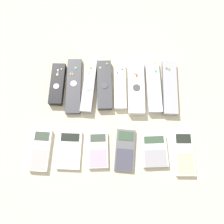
{
  "coord_description": "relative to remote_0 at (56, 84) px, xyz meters",
  "views": [
    {
      "loc": [
        0.0,
        -0.19,
        0.77
      ],
      "look_at": [
        0.0,
        0.03,
        0.01
      ],
      "focal_mm": 35.0,
      "sensor_mm": 36.0,
      "label": 1
    }
  ],
  "objects": [
    {
      "name": "ground_plane",
      "position": [
        0.21,
        -0.14,
        -0.01
      ],
      "size": [
        3.0,
        3.0,
        0.0
      ],
      "primitive_type": "plane",
      "color": "#B2A88E"
    },
    {
      "name": "calculator_5",
      "position": [
        0.46,
        -0.25,
        -0.01
      ],
      "size": [
        0.07,
        0.15,
        0.02
      ],
      "rotation": [
        0.0,
        0.0,
        0.01
      ],
      "color": "silver",
      "rests_on": "ground_plane"
    },
    {
      "name": "remote_5",
      "position": [
        0.3,
        -0.01,
        0.0
      ],
      "size": [
        0.06,
        0.21,
        0.03
      ],
      "rotation": [
        0.0,
        0.0,
        -0.0
      ],
      "color": "white",
      "rests_on": "ground_plane"
    },
    {
      "name": "calculator_1",
      "position": [
        0.06,
        -0.25,
        -0.01
      ],
      "size": [
        0.08,
        0.13,
        0.01
      ],
      "rotation": [
        0.0,
        0.0,
        -0.02
      ],
      "color": "silver",
      "rests_on": "ground_plane"
    },
    {
      "name": "calculator_4",
      "position": [
        0.36,
        -0.24,
        -0.0
      ],
      "size": [
        0.09,
        0.12,
        0.02
      ],
      "rotation": [
        0.0,
        0.0,
        0.06
      ],
      "color": "#B2B2B7",
      "rests_on": "ground_plane"
    },
    {
      "name": "calculator_2",
      "position": [
        0.16,
        -0.24,
        -0.01
      ],
      "size": [
        0.07,
        0.13,
        0.02
      ],
      "rotation": [
        0.0,
        0.0,
        0.05
      ],
      "color": "silver",
      "rests_on": "ground_plane"
    },
    {
      "name": "calculator_0",
      "position": [
        -0.04,
        -0.25,
        -0.0
      ],
      "size": [
        0.07,
        0.14,
        0.02
      ],
      "rotation": [
        0.0,
        0.0,
        -0.04
      ],
      "color": "silver",
      "rests_on": "ground_plane"
    },
    {
      "name": "remote_7",
      "position": [
        0.42,
        -0.0,
        -0.0
      ],
      "size": [
        0.06,
        0.22,
        0.03
      ],
      "rotation": [
        0.0,
        0.0,
        -0.02
      ],
      "color": "gray",
      "rests_on": "ground_plane"
    },
    {
      "name": "remote_1",
      "position": [
        0.06,
        -0.0,
        -0.0
      ],
      "size": [
        0.06,
        0.22,
        0.02
      ],
      "rotation": [
        0.0,
        0.0,
        0.03
      ],
      "color": "#333338",
      "rests_on": "ground_plane"
    },
    {
      "name": "calculator_3",
      "position": [
        0.26,
        -0.24,
        -0.01
      ],
      "size": [
        0.08,
        0.15,
        0.01
      ],
      "rotation": [
        0.0,
        0.0,
        -0.07
      ],
      "color": "#4C4C51",
      "rests_on": "ground_plane"
    },
    {
      "name": "remote_4",
      "position": [
        0.24,
        -0.0,
        -0.0
      ],
      "size": [
        0.05,
        0.19,
        0.02
      ],
      "rotation": [
        0.0,
        0.0,
        0.03
      ],
      "color": "white",
      "rests_on": "ground_plane"
    },
    {
      "name": "remote_6",
      "position": [
        0.36,
        -0.0,
        -0.0
      ],
      "size": [
        0.06,
        0.21,
        0.03
      ],
      "rotation": [
        0.0,
        0.0,
        0.04
      ],
      "color": "#B7B7BC",
      "rests_on": "ground_plane"
    },
    {
      "name": "remote_0",
      "position": [
        0.0,
        0.0,
        0.0
      ],
      "size": [
        0.05,
        0.16,
        0.03
      ],
      "rotation": [
        0.0,
        0.0,
        -0.02
      ],
      "color": "black",
      "rests_on": "ground_plane"
    },
    {
      "name": "remote_3",
      "position": [
        0.18,
        0.0,
        -0.0
      ],
      "size": [
        0.06,
        0.2,
        0.03
      ],
      "rotation": [
        0.0,
        0.0,
        0.05
      ],
      "color": "#333338",
      "rests_on": "ground_plane"
    },
    {
      "name": "remote_2",
      "position": [
        0.12,
        -0.0,
        -0.0
      ],
      "size": [
        0.06,
        0.22,
        0.03
      ],
      "rotation": [
        0.0,
        0.0,
        -0.07
      ],
      "color": "gray",
      "rests_on": "ground_plane"
    }
  ]
}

